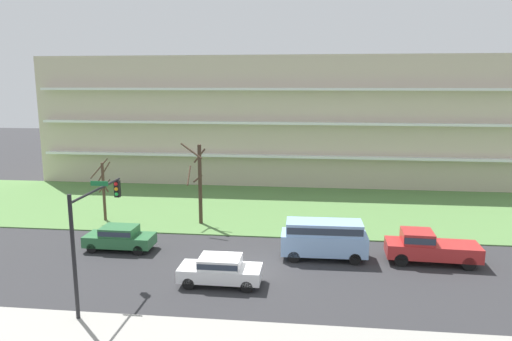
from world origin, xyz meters
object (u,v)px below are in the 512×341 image
tree_left (199,181)px  sedan_white_center_right (220,269)px  sedan_green_near_left (120,237)px  pickup_red_center_left (428,246)px  van_blue_near_right (324,237)px  traffic_signal_mast (92,223)px  tree_far_left (104,189)px

tree_left → sedan_white_center_right: size_ratio=1.43×
sedan_green_near_left → pickup_red_center_left: (19.29, 0.01, 0.14)m
van_blue_near_right → traffic_signal_mast: bearing=31.7°
pickup_red_center_left → sedan_white_center_right: (-11.81, -4.51, -0.14)m
sedan_green_near_left → traffic_signal_mast: bearing=104.5°
tree_left → sedan_green_near_left: size_ratio=1.43×
tree_left → tree_far_left: bearing=179.5°
tree_far_left → van_blue_near_right: tree_far_left is taller
tree_far_left → tree_left: (7.61, -0.07, 0.79)m
sedan_white_center_right → traffic_signal_mast: size_ratio=0.74×
sedan_green_near_left → van_blue_near_right: van_blue_near_right is taller
traffic_signal_mast → pickup_red_center_left: bearing=22.4°
pickup_red_center_left → traffic_signal_mast: traffic_signal_mast is taller
sedan_green_near_left → pickup_red_center_left: 19.29m
tree_far_left → pickup_red_center_left: tree_far_left is taller
pickup_red_center_left → sedan_green_near_left: bearing=2.6°
van_blue_near_right → sedan_white_center_right: bearing=37.9°
tree_far_left → sedan_green_near_left: bearing=-58.5°
sedan_green_near_left → van_blue_near_right: bearing=-179.5°
van_blue_near_right → traffic_signal_mast: 13.67m
tree_left → van_blue_near_right: size_ratio=1.21×
tree_far_left → sedan_white_center_right: (11.24, -10.64, -1.71)m
tree_far_left → traffic_signal_mast: 14.53m
van_blue_near_right → sedan_green_near_left: bearing=-0.9°
tree_far_left → sedan_white_center_right: 15.57m
tree_left → pickup_red_center_left: size_ratio=1.15×
sedan_green_near_left → van_blue_near_right: (13.08, 0.00, 0.52)m
tree_far_left → tree_left: bearing=-0.5°
tree_left → sedan_green_near_left: bearing=-122.4°
traffic_signal_mast → tree_far_left: bearing=112.6°
van_blue_near_right → traffic_signal_mast: (-11.29, -7.21, 2.69)m
sedan_white_center_right → van_blue_near_right: (5.61, 4.50, 0.52)m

